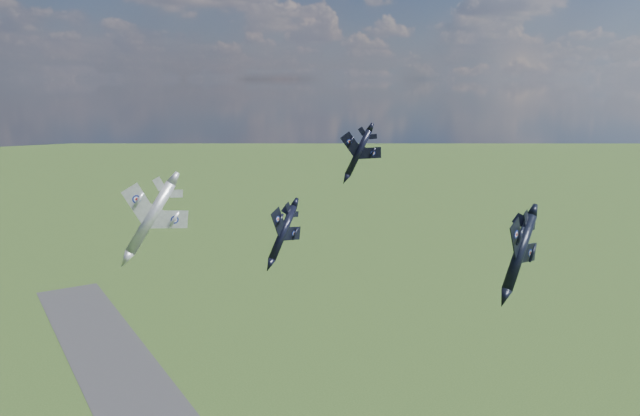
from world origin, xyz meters
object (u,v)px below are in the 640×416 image
jet_lead_navy (283,233)px  jet_high_navy (359,153)px  jet_left_silver (151,218)px  jet_right_navy (519,252)px

jet_lead_navy → jet_high_navy: 29.07m
jet_high_navy → jet_lead_navy: bearing=-126.4°
jet_lead_navy → jet_left_silver: jet_left_silver is taller
jet_lead_navy → jet_right_navy: bearing=-91.5°
jet_right_navy → jet_left_silver: bearing=109.9°
jet_right_navy → jet_high_navy: 49.02m
jet_high_navy → jet_left_silver: size_ratio=0.78×
jet_right_navy → jet_lead_navy: bearing=95.0°
jet_lead_navy → jet_right_navy: jet_right_navy is taller
jet_lead_navy → jet_high_navy: size_ratio=0.99×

